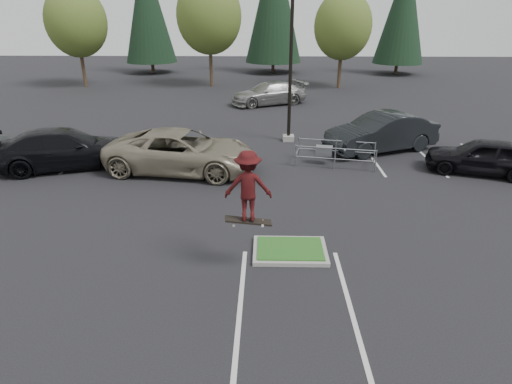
{
  "coord_description": "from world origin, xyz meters",
  "views": [
    {
      "loc": [
        -0.76,
        -11.12,
        6.69
      ],
      "look_at": [
        -1.06,
        1.5,
        1.32
      ],
      "focal_mm": 30.0,
      "sensor_mm": 36.0,
      "label": 1
    }
  ],
  "objects_px": {
    "conif_a": "(147,7)",
    "car_l_tan": "(182,151)",
    "car_r_black": "(484,156)",
    "decid_b": "(209,18)",
    "decid_a": "(77,24)",
    "car_r_charc": "(381,133)",
    "skateboarder": "(248,187)",
    "cart_corral": "(327,151)",
    "light_pole": "(291,55)",
    "car_l_black": "(63,149)",
    "decid_c": "(342,28)",
    "car_far_silver": "(270,93)",
    "conif_c": "(403,9)"
  },
  "relations": [
    {
      "from": "car_r_charc",
      "to": "cart_corral",
      "type": "bearing_deg",
      "value": -78.48
    },
    {
      "from": "decid_c",
      "to": "car_l_black",
      "type": "relative_size",
      "value": 1.36
    },
    {
      "from": "decid_a",
      "to": "car_r_charc",
      "type": "distance_m",
      "value": 30.79
    },
    {
      "from": "conif_a",
      "to": "car_l_tan",
      "type": "xyz_separation_m",
      "value": [
        9.5,
        -33.0,
        -6.17
      ]
    },
    {
      "from": "car_r_black",
      "to": "car_far_silver",
      "type": "height_order",
      "value": "car_far_silver"
    },
    {
      "from": "conif_a",
      "to": "car_l_tan",
      "type": "height_order",
      "value": "conif_a"
    },
    {
      "from": "decid_b",
      "to": "car_far_silver",
      "type": "relative_size",
      "value": 1.65
    },
    {
      "from": "decid_a",
      "to": "car_l_black",
      "type": "distance_m",
      "value": 24.5
    },
    {
      "from": "car_l_black",
      "to": "decid_c",
      "type": "bearing_deg",
      "value": -54.11
    },
    {
      "from": "skateboarder",
      "to": "car_far_silver",
      "type": "bearing_deg",
      "value": -92.93
    },
    {
      "from": "light_pole",
      "to": "conif_c",
      "type": "xyz_separation_m",
      "value": [
        13.5,
        27.5,
        2.29
      ]
    },
    {
      "from": "skateboarder",
      "to": "car_l_tan",
      "type": "relative_size",
      "value": 0.31
    },
    {
      "from": "light_pole",
      "to": "decid_c",
      "type": "xyz_separation_m",
      "value": [
        5.49,
        17.83,
        0.69
      ]
    },
    {
      "from": "cart_corral",
      "to": "car_far_silver",
      "type": "height_order",
      "value": "car_far_silver"
    },
    {
      "from": "car_l_black",
      "to": "decid_a",
      "type": "bearing_deg",
      "value": 0.78
    },
    {
      "from": "car_r_black",
      "to": "decid_a",
      "type": "bearing_deg",
      "value": -112.06
    },
    {
      "from": "car_l_tan",
      "to": "car_r_black",
      "type": "height_order",
      "value": "car_l_tan"
    },
    {
      "from": "light_pole",
      "to": "car_r_charc",
      "type": "height_order",
      "value": "light_pole"
    },
    {
      "from": "cart_corral",
      "to": "car_r_charc",
      "type": "height_order",
      "value": "car_r_charc"
    },
    {
      "from": "decid_a",
      "to": "conif_a",
      "type": "relative_size",
      "value": 0.69
    },
    {
      "from": "car_r_charc",
      "to": "decid_c",
      "type": "bearing_deg",
      "value": 153.46
    },
    {
      "from": "car_r_black",
      "to": "decid_b",
      "type": "bearing_deg",
      "value": -129.19
    },
    {
      "from": "decid_a",
      "to": "conif_c",
      "type": "bearing_deg",
      "value": 16.48
    },
    {
      "from": "light_pole",
      "to": "cart_corral",
      "type": "bearing_deg",
      "value": -67.88
    },
    {
      "from": "decid_c",
      "to": "car_r_charc",
      "type": "xyz_separation_m",
      "value": [
        -0.86,
        -19.58,
        -4.29
      ]
    },
    {
      "from": "light_pole",
      "to": "car_l_black",
      "type": "height_order",
      "value": "light_pole"
    },
    {
      "from": "decid_a",
      "to": "decid_b",
      "type": "relative_size",
      "value": 0.92
    },
    {
      "from": "car_l_tan",
      "to": "car_r_black",
      "type": "bearing_deg",
      "value": -82.32
    },
    {
      "from": "conif_a",
      "to": "car_l_black",
      "type": "height_order",
      "value": "conif_a"
    },
    {
      "from": "conif_c",
      "to": "car_l_black",
      "type": "distance_m",
      "value": 40.55
    },
    {
      "from": "light_pole",
      "to": "car_r_charc",
      "type": "xyz_separation_m",
      "value": [
        4.63,
        -1.75,
        -3.6
      ]
    },
    {
      "from": "decid_a",
      "to": "light_pole",
      "type": "bearing_deg",
      "value": -44.25
    },
    {
      "from": "decid_a",
      "to": "decid_b",
      "type": "bearing_deg",
      "value": 2.39
    },
    {
      "from": "car_far_silver",
      "to": "decid_b",
      "type": "bearing_deg",
      "value": -171.37
    },
    {
      "from": "cart_corral",
      "to": "car_l_black",
      "type": "bearing_deg",
      "value": -165.68
    },
    {
      "from": "car_r_black",
      "to": "car_l_tan",
      "type": "bearing_deg",
      "value": -71.41
    },
    {
      "from": "skateboarder",
      "to": "car_r_charc",
      "type": "xyz_separation_m",
      "value": [
        6.33,
        11.25,
        -1.58
      ]
    },
    {
      "from": "decid_c",
      "to": "car_l_tan",
      "type": "height_order",
      "value": "decid_c"
    },
    {
      "from": "conif_c",
      "to": "decid_c",
      "type": "bearing_deg",
      "value": -129.64
    },
    {
      "from": "car_r_charc",
      "to": "decid_a",
      "type": "bearing_deg",
      "value": -154.56
    },
    {
      "from": "conif_c",
      "to": "car_r_black",
      "type": "bearing_deg",
      "value": -99.05
    },
    {
      "from": "decid_b",
      "to": "cart_corral",
      "type": "bearing_deg",
      "value": -70.16
    },
    {
      "from": "decid_c",
      "to": "conif_a",
      "type": "relative_size",
      "value": 0.64
    },
    {
      "from": "conif_a",
      "to": "car_far_silver",
      "type": "relative_size",
      "value": 2.23
    },
    {
      "from": "decid_a",
      "to": "car_far_silver",
      "type": "height_order",
      "value": "decid_a"
    },
    {
      "from": "car_l_black",
      "to": "car_r_black",
      "type": "xyz_separation_m",
      "value": [
        18.83,
        -0.36,
        -0.1
      ]
    },
    {
      "from": "cart_corral",
      "to": "skateboarder",
      "type": "xyz_separation_m",
      "value": [
        -3.29,
        -9.08,
        1.89
      ]
    },
    {
      "from": "decid_a",
      "to": "decid_b",
      "type": "height_order",
      "value": "decid_b"
    },
    {
      "from": "car_l_black",
      "to": "car_r_black",
      "type": "height_order",
      "value": "car_l_black"
    },
    {
      "from": "decid_b",
      "to": "skateboarder",
      "type": "bearing_deg",
      "value": -81.33
    }
  ]
}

